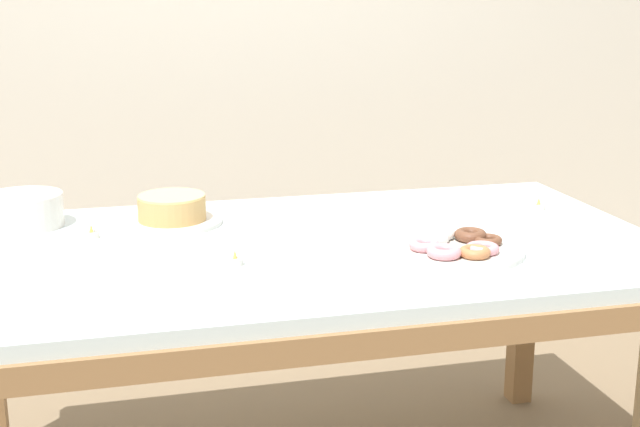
% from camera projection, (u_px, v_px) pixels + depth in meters
% --- Properties ---
extents(wall_back, '(8.00, 0.10, 2.60)m').
position_uv_depth(wall_back, '(212.00, 7.00, 3.76)').
color(wall_back, silver).
rests_on(wall_back, ground).
extents(dining_table, '(1.83, 1.05, 0.76)m').
position_uv_depth(dining_table, '(309.00, 273.00, 2.29)').
color(dining_table, silver).
rests_on(dining_table, ground).
extents(cake_chocolate_round, '(0.27, 0.27, 0.08)m').
position_uv_depth(cake_chocolate_round, '(172.00, 211.00, 2.44)').
color(cake_chocolate_round, silver).
rests_on(cake_chocolate_round, dining_table).
extents(pastry_platter, '(0.33, 0.33, 0.04)m').
position_uv_depth(pastry_platter, '(456.00, 247.00, 2.18)').
color(pastry_platter, silver).
rests_on(pastry_platter, dining_table).
extents(plate_stack, '(0.21, 0.21, 0.09)m').
position_uv_depth(plate_stack, '(24.00, 210.00, 2.41)').
color(plate_stack, silver).
rests_on(plate_stack, dining_table).
extents(tealight_left_edge, '(0.04, 0.04, 0.04)m').
position_uv_depth(tealight_left_edge, '(235.00, 261.00, 2.09)').
color(tealight_left_edge, silver).
rests_on(tealight_left_edge, dining_table).
extents(tealight_centre, '(0.04, 0.04, 0.04)m').
position_uv_depth(tealight_centre, '(538.00, 206.00, 2.60)').
color(tealight_centre, silver).
rests_on(tealight_centre, dining_table).
extents(tealight_right_edge, '(0.04, 0.04, 0.04)m').
position_uv_depth(tealight_right_edge, '(92.00, 234.00, 2.31)').
color(tealight_right_edge, silver).
rests_on(tealight_right_edge, dining_table).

